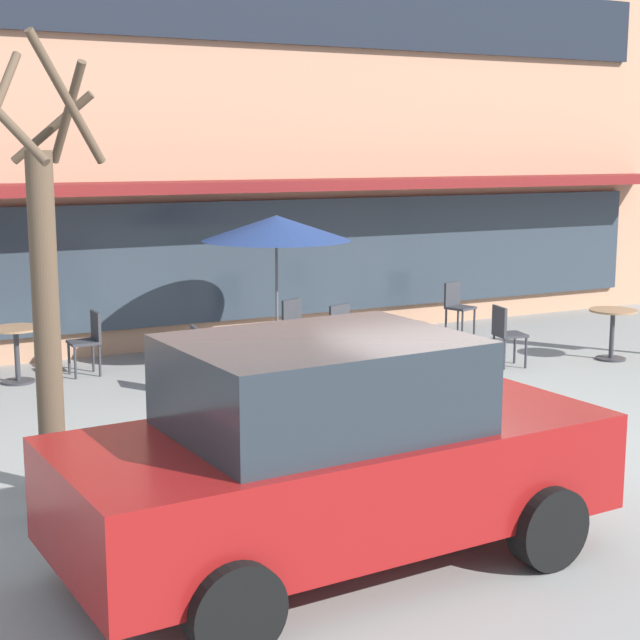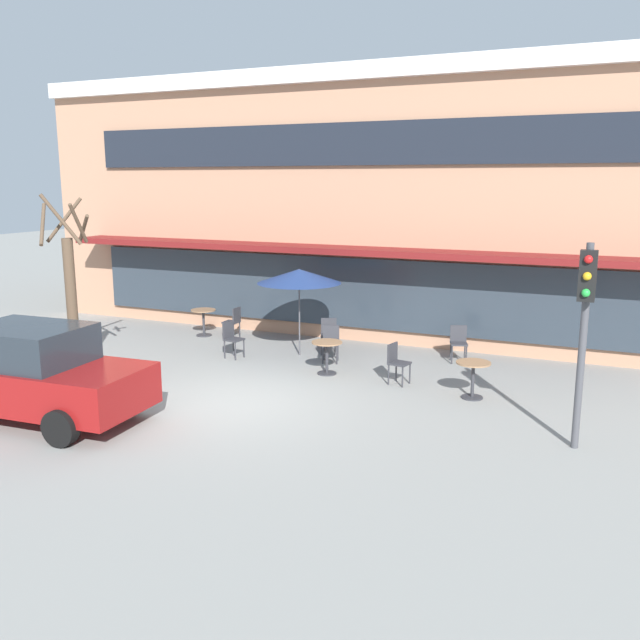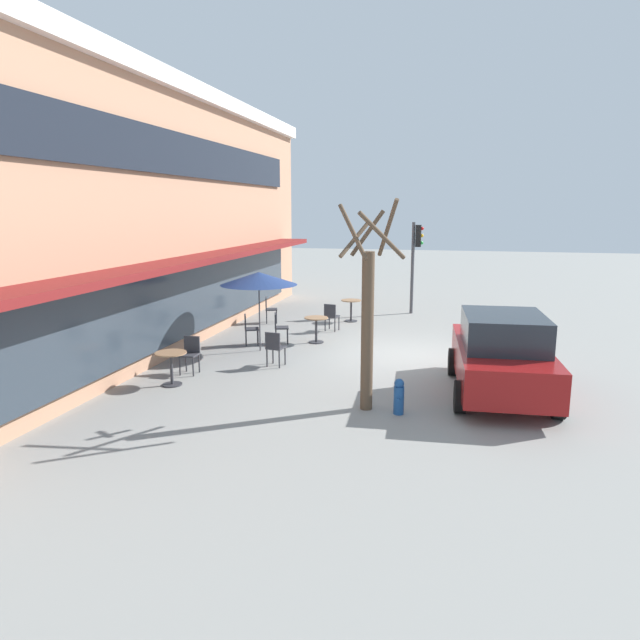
% 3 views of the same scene
% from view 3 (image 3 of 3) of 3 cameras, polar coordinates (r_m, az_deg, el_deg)
% --- Properties ---
extents(ground_plane, '(80.00, 80.00, 0.00)m').
position_cam_3_polar(ground_plane, '(15.53, 8.35, -3.55)').
color(ground_plane, gray).
extents(building_facade, '(19.83, 9.10, 7.35)m').
position_cam_3_polar(building_facade, '(18.72, -23.77, 9.50)').
color(building_facade, tan).
rests_on(building_facade, ground).
extents(cafe_table_near_wall, '(0.70, 0.70, 0.76)m').
position_cam_3_polar(cafe_table_near_wall, '(13.15, -14.66, -4.17)').
color(cafe_table_near_wall, '#333338').
rests_on(cafe_table_near_wall, ground).
extents(cafe_table_streetside, '(0.70, 0.70, 0.76)m').
position_cam_3_polar(cafe_table_streetside, '(16.74, -0.38, -0.55)').
color(cafe_table_streetside, '#333338').
rests_on(cafe_table_streetside, ground).
extents(cafe_table_by_tree, '(0.70, 0.70, 0.76)m').
position_cam_3_polar(cafe_table_by_tree, '(19.93, 3.13, 1.32)').
color(cafe_table_by_tree, '#333338').
rests_on(cafe_table_by_tree, ground).
extents(patio_umbrella_green_folded, '(2.10, 2.10, 2.20)m').
position_cam_3_polar(patio_umbrella_green_folded, '(15.62, -6.14, 4.15)').
color(patio_umbrella_green_folded, '#4C4C51').
rests_on(patio_umbrella_green_folded, ground).
extents(cafe_chair_0, '(0.51, 0.51, 0.89)m').
position_cam_3_polar(cafe_chair_0, '(19.74, -5.10, 1.23)').
color(cafe_chair_0, '#333338').
rests_on(cafe_chair_0, ground).
extents(cafe_chair_1, '(0.47, 0.47, 0.89)m').
position_cam_3_polar(cafe_chair_1, '(18.33, 1.13, 0.50)').
color(cafe_chair_1, '#333338').
rests_on(cafe_chair_1, ground).
extents(cafe_chair_2, '(0.45, 0.45, 0.89)m').
position_cam_3_polar(cafe_chair_2, '(14.26, -4.57, -2.62)').
color(cafe_chair_2, '#333338').
rests_on(cafe_chair_2, ground).
extents(cafe_chair_3, '(0.52, 0.52, 0.89)m').
position_cam_3_polar(cafe_chair_3, '(16.58, -7.11, -0.72)').
color(cafe_chair_3, '#333338').
rests_on(cafe_chair_3, ground).
extents(cafe_chair_4, '(0.51, 0.51, 0.89)m').
position_cam_3_polar(cafe_chair_4, '(16.69, -4.12, -0.58)').
color(cafe_chair_4, '#333338').
rests_on(cafe_chair_4, ground).
extents(cafe_chair_5, '(0.41, 0.41, 0.89)m').
position_cam_3_polar(cafe_chair_5, '(14.00, -12.83, -3.12)').
color(cafe_chair_5, '#333338').
rests_on(cafe_chair_5, ground).
extents(parked_sedan, '(4.30, 2.21, 1.76)m').
position_cam_3_polar(parked_sedan, '(12.59, 17.69, -3.31)').
color(parked_sedan, maroon).
rests_on(parked_sedan, ground).
extents(street_tree, '(1.29, 1.31, 4.09)m').
position_cam_3_polar(street_tree, '(10.96, 4.79, 0.43)').
color(street_tree, brown).
rests_on(street_tree, ground).
extents(traffic_light_pole, '(0.26, 0.43, 3.40)m').
position_cam_3_polar(traffic_light_pole, '(21.52, 9.54, 6.69)').
color(traffic_light_pole, '#47474C').
rests_on(traffic_light_pole, ground).
extents(fire_hydrant, '(0.36, 0.20, 0.71)m').
position_cam_3_polar(fire_hydrant, '(11.14, 7.89, -7.57)').
color(fire_hydrant, '#1E4C8C').
rests_on(fire_hydrant, ground).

